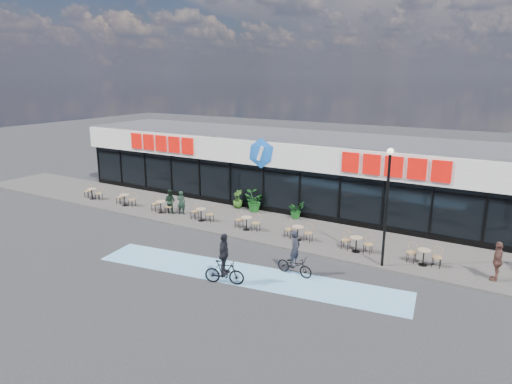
% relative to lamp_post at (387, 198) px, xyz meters
% --- Properties ---
extents(ground, '(120.00, 120.00, 0.00)m').
position_rel_lamp_post_xyz_m(ground, '(-8.87, -2.30, -3.26)').
color(ground, '#28282B').
rests_on(ground, ground).
extents(sidewalk, '(44.00, 5.00, 0.10)m').
position_rel_lamp_post_xyz_m(sidewalk, '(-8.87, 2.20, -3.21)').
color(sidewalk, '#56514C').
rests_on(sidewalk, ground).
extents(bike_lane, '(14.17, 4.13, 0.01)m').
position_rel_lamp_post_xyz_m(bike_lane, '(-4.87, -3.80, -3.25)').
color(bike_lane, '#76B5DF').
rests_on(bike_lane, ground).
extents(building, '(30.60, 6.57, 4.75)m').
position_rel_lamp_post_xyz_m(building, '(-8.87, 7.63, -0.92)').
color(building, black).
rests_on(building, ground).
extents(lamp_post, '(0.28, 0.28, 5.34)m').
position_rel_lamp_post_xyz_m(lamp_post, '(0.00, 0.00, 0.00)').
color(lamp_post, black).
rests_on(lamp_post, sidewalk).
extents(bistro_set_0, '(1.54, 0.62, 0.90)m').
position_rel_lamp_post_xyz_m(bistro_set_0, '(-20.34, 1.09, -2.70)').
color(bistro_set_0, tan).
rests_on(bistro_set_0, sidewalk).
extents(bistro_set_1, '(1.54, 0.62, 0.90)m').
position_rel_lamp_post_xyz_m(bistro_set_1, '(-17.21, 1.09, -2.70)').
color(bistro_set_1, tan).
rests_on(bistro_set_1, sidewalk).
extents(bistro_set_2, '(1.54, 0.62, 0.90)m').
position_rel_lamp_post_xyz_m(bistro_set_2, '(-14.08, 1.09, -2.70)').
color(bistro_set_2, tan).
rests_on(bistro_set_2, sidewalk).
extents(bistro_set_3, '(1.54, 0.62, 0.90)m').
position_rel_lamp_post_xyz_m(bistro_set_3, '(-10.95, 1.09, -2.70)').
color(bistro_set_3, tan).
rests_on(bistro_set_3, sidewalk).
extents(bistro_set_4, '(1.54, 0.62, 0.90)m').
position_rel_lamp_post_xyz_m(bistro_set_4, '(-7.82, 1.09, -2.70)').
color(bistro_set_4, tan).
rests_on(bistro_set_4, sidewalk).
extents(bistro_set_5, '(1.54, 0.62, 0.90)m').
position_rel_lamp_post_xyz_m(bistro_set_5, '(-4.69, 1.09, -2.70)').
color(bistro_set_5, tan).
rests_on(bistro_set_5, sidewalk).
extents(bistro_set_6, '(1.54, 0.62, 0.90)m').
position_rel_lamp_post_xyz_m(bistro_set_6, '(-1.56, 1.09, -2.70)').
color(bistro_set_6, tan).
rests_on(bistro_set_6, sidewalk).
extents(bistro_set_7, '(1.54, 0.62, 0.90)m').
position_rel_lamp_post_xyz_m(bistro_set_7, '(1.57, 1.09, -2.70)').
color(bistro_set_7, tan).
rests_on(bistro_set_7, sidewalk).
extents(potted_plant_left, '(1.46, 1.36, 1.32)m').
position_rel_lamp_post_xyz_m(potted_plant_left, '(-9.29, 4.16, -2.50)').
color(potted_plant_left, '#195A1B').
rests_on(potted_plant_left, sidewalk).
extents(potted_plant_mid, '(0.82, 0.82, 1.17)m').
position_rel_lamp_post_xyz_m(potted_plant_mid, '(-10.56, 4.34, -2.57)').
color(potted_plant_mid, '#294F16').
rests_on(potted_plant_mid, sidewalk).
extents(potted_plant_right, '(1.12, 1.19, 1.05)m').
position_rel_lamp_post_xyz_m(potted_plant_right, '(-6.39, 4.27, -2.63)').
color(potted_plant_right, '#18561C').
rests_on(potted_plant_right, sidewalk).
extents(patron_left, '(0.63, 0.54, 1.47)m').
position_rel_lamp_post_xyz_m(patron_left, '(-12.81, 1.45, -2.42)').
color(patron_left, '#192D21').
rests_on(patron_left, sidewalk).
extents(patron_right, '(0.82, 0.69, 1.50)m').
position_rel_lamp_post_xyz_m(patron_right, '(-13.56, 1.28, -2.41)').
color(patron_right, black).
rests_on(patron_right, sidewalk).
extents(pedestrian_a, '(0.47, 1.02, 1.70)m').
position_rel_lamp_post_xyz_m(pedestrian_a, '(4.49, 0.94, -2.31)').
color(pedestrian_a, brown).
rests_on(pedestrian_a, sidewalk).
extents(cyclist_a, '(1.77, 1.11, 2.20)m').
position_rel_lamp_post_xyz_m(cyclist_a, '(-5.17, -4.98, -2.36)').
color(cyclist_a, black).
rests_on(cyclist_a, ground).
extents(cyclist_b, '(1.77, 0.78, 2.03)m').
position_rel_lamp_post_xyz_m(cyclist_b, '(-3.05, -2.71, -2.59)').
color(cyclist_b, black).
rests_on(cyclist_b, ground).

